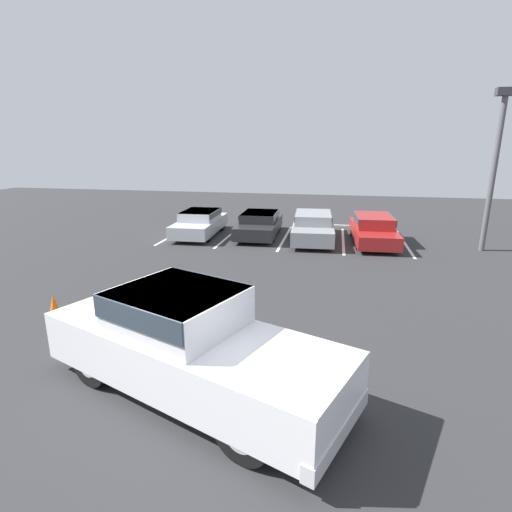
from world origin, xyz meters
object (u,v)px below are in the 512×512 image
pickup_truck (191,344)px  light_post (495,160)px  parked_sedan_a (200,222)px  parked_sedan_d (373,228)px  parked_sedan_c (313,226)px  parked_sedan_b (259,223)px  wheel_stop_curb (351,227)px  traffic_cone (54,305)px

pickup_truck → light_post: (8.52, 11.87, 2.78)m
parked_sedan_a → parked_sedan_d: size_ratio=0.93×
parked_sedan_a → pickup_truck: bearing=16.3°
parked_sedan_a → parked_sedan_c: (5.50, 0.02, 0.03)m
parked_sedan_b → wheel_stop_curb: parked_sedan_b is taller
parked_sedan_a → parked_sedan_c: 5.50m
pickup_truck → parked_sedan_c: bearing=105.6°
parked_sedan_a → wheel_stop_curb: (7.36, 3.18, -0.58)m
pickup_truck → traffic_cone: bearing=174.1°
light_post → wheel_stop_curb: (-5.28, 3.73, -3.65)m
parked_sedan_b → traffic_cone: (-3.53, -10.27, -0.36)m
parked_sedan_b → parked_sedan_d: bearing=84.7°
parked_sedan_c → wheel_stop_curb: size_ratio=2.72×
light_post → parked_sedan_c: bearing=175.5°
parked_sedan_c → parked_sedan_d: 2.72m
parked_sedan_d → parked_sedan_c: bearing=-93.1°
parked_sedan_a → wheel_stop_curb: 8.04m
parked_sedan_d → traffic_cone: 13.29m
parked_sedan_c → wheel_stop_curb: bearing=146.4°
traffic_cone → wheel_stop_curb: size_ratio=0.32×
pickup_truck → wheel_stop_curb: (3.25, 15.59, -0.87)m
parked_sedan_b → wheel_stop_curb: size_ratio=2.48×
parked_sedan_a → parked_sedan_d: parked_sedan_d is taller
light_post → pickup_truck: bearing=-125.7°
parked_sedan_c → pickup_truck: bearing=-9.5°
wheel_stop_curb → parked_sedan_c: bearing=-120.4°
parked_sedan_a → light_post: light_post is taller
light_post → parked_sedan_a: bearing=177.5°
parked_sedan_b → wheel_stop_curb: 5.30m
pickup_truck → parked_sedan_b: 12.83m
parked_sedan_d → light_post: bearing=79.9°
traffic_cone → parked_sedan_b: bearing=71.0°
pickup_truck → parked_sedan_c: size_ratio=1.25×
parked_sedan_b → wheel_stop_curb: (4.45, 2.82, -0.55)m
parked_sedan_d → traffic_cone: parked_sedan_d is taller
wheel_stop_curb → parked_sedan_d: bearing=-74.8°
light_post → traffic_cone: size_ratio=11.22×
parked_sedan_b → light_post: 10.25m
parked_sedan_c → parked_sedan_d: parked_sedan_c is taller
parked_sedan_b → wheel_stop_curb: bearing=120.8°
pickup_truck → parked_sedan_d: size_ratio=1.27×
parked_sedan_c → light_post: light_post is taller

